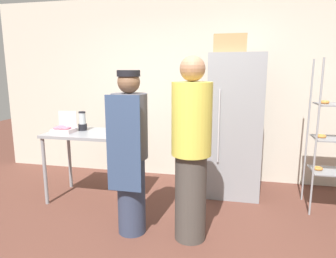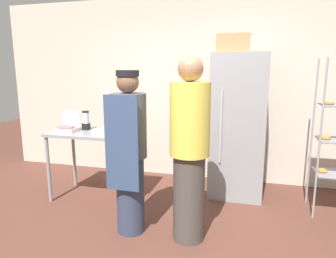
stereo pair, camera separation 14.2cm
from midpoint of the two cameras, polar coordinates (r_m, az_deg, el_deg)
ground_plane at (r=2.91m, az=-4.46°, el=-23.39°), size 14.00×14.00×0.00m
back_wall at (r=4.62m, az=3.53°, el=7.51°), size 6.40×0.12×2.73m
refrigerator at (r=4.04m, az=11.55°, el=0.62°), size 0.68×0.67×1.86m
prep_counter at (r=3.93m, az=-15.15°, el=-2.13°), size 1.11×0.65×0.88m
donut_box at (r=4.00m, az=-20.23°, el=0.08°), size 0.25×0.21×0.26m
blender_pitcher at (r=4.05m, az=-16.95°, el=1.28°), size 0.11×0.11×0.25m
cardboard_storage_box at (r=3.93m, az=10.72°, el=15.62°), size 0.40×0.31×0.23m
person_baker at (r=2.99m, az=-8.56°, el=-4.29°), size 0.35×0.37×1.65m
person_customer at (r=2.84m, az=3.03°, el=-4.00°), size 0.38×0.38×1.78m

